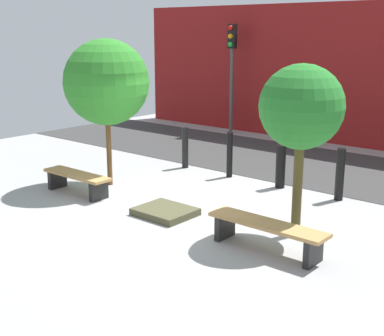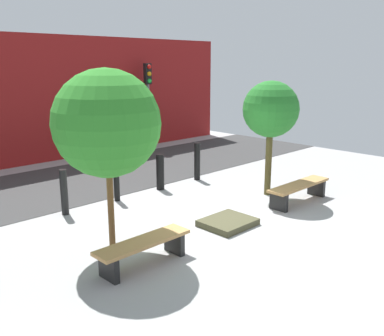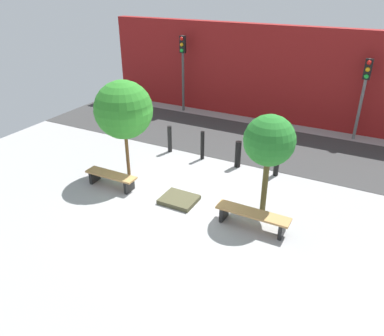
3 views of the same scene
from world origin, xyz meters
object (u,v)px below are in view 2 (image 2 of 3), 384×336
at_px(tree_behind_right_bench, 271,110).
at_px(tree_behind_left_bench, 107,124).
at_px(bench_left, 144,247).
at_px(bollard_right, 197,161).
at_px(bollard_center, 160,172).
at_px(bench_right, 299,189).
at_px(bollard_far_left, 64,192).
at_px(planter_bed, 228,222).
at_px(bollard_left, 116,180).
at_px(traffic_light_mid_west, 148,90).

bearing_deg(tree_behind_right_bench, tree_behind_left_bench, 180.00).
relative_size(bench_left, bollard_right, 1.61).
bearing_deg(bollard_center, bench_right, -62.30).
distance_m(tree_behind_left_bench, bollard_far_left, 2.88).
bearing_deg(bench_right, planter_bed, 175.63).
height_order(bench_left, bollard_center, bollard_center).
bearing_deg(bollard_left, bollard_far_left, 180.00).
distance_m(bench_left, bollard_left, 3.59).
bearing_deg(bollard_center, planter_bed, -103.10).
xyz_separation_m(tree_behind_right_bench, bollard_right, (-0.28, 2.26, -1.62)).
relative_size(bench_right, traffic_light_mid_west, 0.61).
xyz_separation_m(bench_right, tree_behind_right_bench, (-0.00, 0.92, 1.82)).
bearing_deg(bench_left, bollard_right, 35.12).
height_order(bench_right, traffic_light_mid_west, traffic_light_mid_west).
xyz_separation_m(bench_right, bollard_far_left, (-4.44, 3.18, 0.17)).
bearing_deg(bollard_right, bench_right, -84.93).
relative_size(bench_left, planter_bed, 1.67).
xyz_separation_m(bench_right, tree_behind_left_bench, (-4.72, 0.92, 1.94)).
bearing_deg(bollard_right, planter_bed, -124.92).
relative_size(planter_bed, tree_behind_right_bench, 0.36).
bearing_deg(bench_right, bollard_far_left, 144.88).
xyz_separation_m(bench_left, bollard_left, (1.67, 3.18, 0.21)).
relative_size(bench_right, bollard_right, 1.85).
distance_m(bench_left, planter_bed, 2.38).
height_order(bench_left, tree_behind_right_bench, tree_behind_right_bench).
bearing_deg(bench_right, traffic_light_mid_west, 78.37).
bearing_deg(planter_bed, tree_behind_right_bench, 16.88).
xyz_separation_m(bollard_far_left, bollard_center, (2.77, 0.00, -0.04)).
height_order(tree_behind_right_bench, bollard_far_left, tree_behind_right_bench).
distance_m(tree_behind_left_bench, bollard_center, 4.21).
xyz_separation_m(planter_bed, bollard_right, (2.08, 2.98, 0.47)).
xyz_separation_m(bench_right, bollard_right, (-0.28, 3.18, 0.20)).
height_order(planter_bed, bollard_far_left, bollard_far_left).
relative_size(bench_left, bench_right, 0.87).
height_order(bench_left, bollard_far_left, bollard_far_left).
bearing_deg(bench_right, bollard_left, 134.34).
xyz_separation_m(tree_behind_left_bench, traffic_light_mid_west, (6.39, 6.86, -0.02)).
relative_size(bollard_center, traffic_light_mid_west, 0.29).
distance_m(tree_behind_right_bench, bollard_center, 3.27).
bearing_deg(bench_left, bench_right, -0.48).
bearing_deg(bollard_center, bollard_right, 0.00).
height_order(bollard_center, traffic_light_mid_west, traffic_light_mid_west).
relative_size(planter_bed, traffic_light_mid_west, 0.32).
relative_size(tree_behind_left_bench, bollard_center, 3.36).
distance_m(bench_right, bollard_left, 4.41).
distance_m(bollard_left, bollard_right, 2.77).
bearing_deg(planter_bed, tree_behind_left_bench, 163.12).
bearing_deg(tree_behind_left_bench, bench_left, -90.00).
xyz_separation_m(bollard_far_left, bollard_right, (4.16, 0.00, 0.03)).
xyz_separation_m(bollard_left, bollard_center, (1.39, 0.00, -0.06)).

